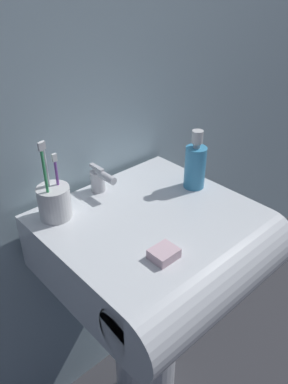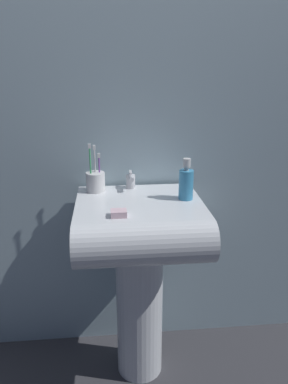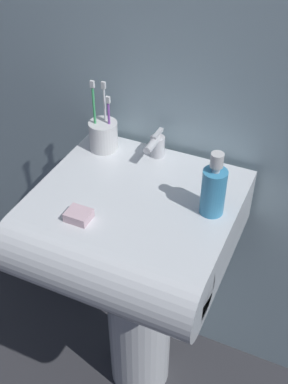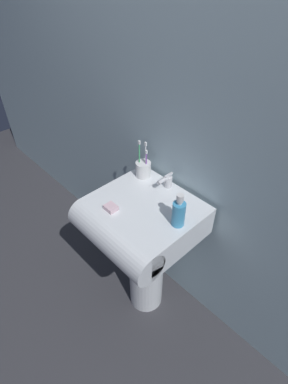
% 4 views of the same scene
% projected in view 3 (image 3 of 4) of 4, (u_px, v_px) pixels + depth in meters
% --- Properties ---
extents(ground_plane, '(6.00, 6.00, 0.00)m').
position_uv_depth(ground_plane, '(140.00, 370.00, 1.83)').
color(ground_plane, '#38383D').
rests_on(ground_plane, ground).
extents(wall_back, '(5.00, 0.05, 2.40)m').
position_uv_depth(wall_back, '(181.00, 39.00, 1.27)').
color(wall_back, '#9EB7C1').
rests_on(wall_back, ground).
extents(sink_pedestal, '(0.21, 0.21, 0.71)m').
position_uv_depth(sink_pedestal, '(140.00, 313.00, 1.61)').
color(sink_pedestal, white).
rests_on(sink_pedestal, ground).
extents(sink_basin, '(0.53, 0.53, 0.17)m').
position_uv_depth(sink_basin, '(129.00, 230.00, 1.29)').
color(sink_basin, white).
rests_on(sink_basin, sink_pedestal).
extents(faucet, '(0.04, 0.10, 0.08)m').
position_uv_depth(faucet, '(156.00, 145.00, 1.39)').
color(faucet, silver).
rests_on(faucet, sink_basin).
extents(toothbrush_cup, '(0.08, 0.08, 0.22)m').
position_uv_depth(toothbrush_cup, '(103.00, 135.00, 1.42)').
color(toothbrush_cup, white).
rests_on(toothbrush_cup, sink_basin).
extents(soap_bottle, '(0.06, 0.06, 0.18)m').
position_uv_depth(soap_bottle, '(214.00, 190.00, 1.18)').
color(soap_bottle, '#3F99CC').
rests_on(soap_bottle, sink_basin).
extents(bar_soap, '(0.06, 0.05, 0.02)m').
position_uv_depth(bar_soap, '(79.00, 215.00, 1.19)').
color(bar_soap, silver).
rests_on(bar_soap, sink_basin).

